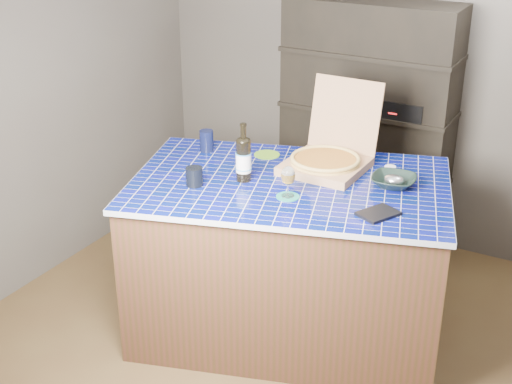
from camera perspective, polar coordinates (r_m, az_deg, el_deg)
The scene contains 14 objects.
room at distance 3.75m, azimuth 0.76°, elevation 3.42°, with size 3.50×3.50×3.50m.
shelving_unit at distance 5.19m, azimuth 8.88°, elevation 5.09°, with size 1.20×0.41×1.80m.
kitchen_island at distance 4.26m, azimuth 2.60°, elevation -5.19°, with size 2.04×1.61×0.98m.
pizza_box at distance 4.21m, azimuth 5.74°, elevation 2.74°, with size 0.45×0.55×0.48m.
mead_bottle at distance 4.01m, azimuth -1.01°, elevation 2.71°, with size 0.09×0.09×0.34m.
teal_trivet at distance 3.85m, azimuth 2.56°, elevation -0.37°, with size 0.13×0.13×0.01m, color #177B68.
wine_glass at distance 3.80m, azimuth 2.59°, elevation 1.28°, with size 0.08×0.08×0.17m.
tumbler at distance 3.98m, azimuth -4.96°, elevation 1.24°, with size 0.10×0.10×0.11m, color black.
dvd_case at distance 3.70m, azimuth 9.76°, elevation -1.71°, with size 0.14×0.20×0.02m, color black.
bowl at distance 4.04m, azimuth 10.96°, elevation 0.86°, with size 0.25×0.25×0.06m, color black.
foil_contents at distance 4.04m, azimuth 10.97°, elevation 0.99°, with size 0.11×0.09×0.05m, color silver.
white_jar at distance 4.18m, azimuth 10.67°, elevation 1.67°, with size 0.07×0.07×0.06m, color silver.
navy_cup at distance 4.47m, azimuth -3.98°, elevation 4.10°, with size 0.09×0.09×0.14m, color black.
green_trivet at distance 4.42m, azimuth 0.88°, elevation 3.01°, with size 0.16×0.16×0.01m, color #69A924.
Camera 1 is at (1.66, -3.08, 2.60)m, focal length 50.00 mm.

